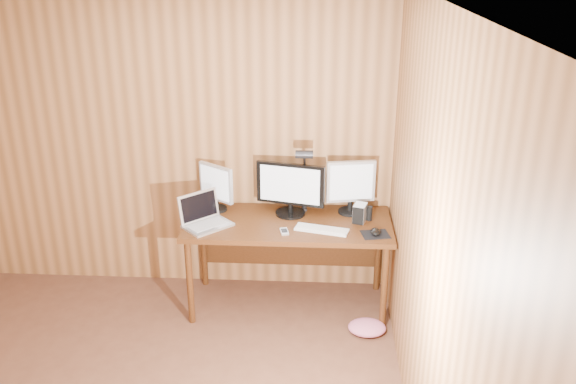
# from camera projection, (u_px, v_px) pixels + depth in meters

# --- Properties ---
(room_shell) EXTENTS (4.00, 4.00, 4.00)m
(room_shell) POSITION_uv_depth(u_px,v_px,m) (88.00, 263.00, 3.09)
(room_shell) COLOR brown
(room_shell) RESTS_ON ground
(desk) EXTENTS (1.60, 0.70, 0.75)m
(desk) POSITION_uv_depth(u_px,v_px,m) (289.00, 232.00, 4.85)
(desk) COLOR #44230E
(desk) RESTS_ON floor
(monitor_center) EXTENTS (0.54, 0.24, 0.43)m
(monitor_center) POSITION_uv_depth(u_px,v_px,m) (290.00, 188.00, 4.79)
(monitor_center) COLOR black
(monitor_center) RESTS_ON desk
(monitor_left) EXTENTS (0.30, 0.22, 0.39)m
(monitor_left) POSITION_uv_depth(u_px,v_px,m) (216.00, 187.00, 4.87)
(monitor_left) COLOR black
(monitor_left) RESTS_ON desk
(monitor_right) EXTENTS (0.39, 0.18, 0.44)m
(monitor_right) POSITION_uv_depth(u_px,v_px,m) (351.00, 185.00, 4.81)
(monitor_right) COLOR black
(monitor_right) RESTS_ON desk
(laptop) EXTENTS (0.43, 0.43, 0.25)m
(laptop) POSITION_uv_depth(u_px,v_px,m) (204.00, 217.00, 4.66)
(laptop) COLOR silver
(laptop) RESTS_ON desk
(keyboard) EXTENTS (0.42, 0.22, 0.02)m
(keyboard) POSITION_uv_depth(u_px,v_px,m) (322.00, 229.00, 4.59)
(keyboard) COLOR silver
(keyboard) RESTS_ON desk
(mousepad) EXTENTS (0.23, 0.20, 0.00)m
(mousepad) POSITION_uv_depth(u_px,v_px,m) (375.00, 234.00, 4.52)
(mousepad) COLOR black
(mousepad) RESTS_ON desk
(mouse) EXTENTS (0.07, 0.12, 0.04)m
(mouse) POSITION_uv_depth(u_px,v_px,m) (376.00, 232.00, 4.52)
(mouse) COLOR black
(mouse) RESTS_ON mousepad
(hard_drive) EXTENTS (0.12, 0.15, 0.14)m
(hard_drive) POSITION_uv_depth(u_px,v_px,m) (360.00, 213.00, 4.71)
(hard_drive) COLOR silver
(hard_drive) RESTS_ON desk
(phone) EXTENTS (0.08, 0.12, 0.02)m
(phone) POSITION_uv_depth(u_px,v_px,m) (284.00, 231.00, 4.56)
(phone) COLOR silver
(phone) RESTS_ON desk
(speaker) EXTENTS (0.05, 0.05, 0.11)m
(speaker) POSITION_uv_depth(u_px,v_px,m) (369.00, 213.00, 4.75)
(speaker) COLOR black
(speaker) RESTS_ON desk
(desk_lamp) EXTENTS (0.13, 0.19, 0.59)m
(desk_lamp) POSITION_uv_depth(u_px,v_px,m) (304.00, 171.00, 4.75)
(desk_lamp) COLOR black
(desk_lamp) RESTS_ON desk
(fabric_pile) EXTENTS (0.32, 0.27, 0.09)m
(fabric_pile) POSITION_uv_depth(u_px,v_px,m) (367.00, 328.00, 4.63)
(fabric_pile) COLOR #D9698A
(fabric_pile) RESTS_ON floor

